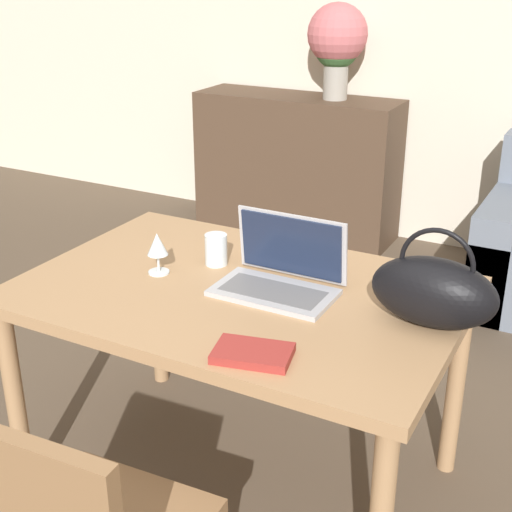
# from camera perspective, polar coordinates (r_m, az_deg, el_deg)

# --- Properties ---
(wall_back) EXTENTS (10.00, 0.06, 2.70)m
(wall_back) POSITION_cam_1_polar(r_m,az_deg,el_deg) (4.45, 16.19, 17.49)
(wall_back) COLOR beige
(wall_back) RESTS_ON ground_plane
(dining_table) EXTENTS (1.36, 0.91, 0.74)m
(dining_table) POSITION_cam_1_polar(r_m,az_deg,el_deg) (2.26, -1.30, -4.46)
(dining_table) COLOR #A87F56
(dining_table) RESTS_ON ground_plane
(sideboard) EXTENTS (1.31, 0.40, 0.90)m
(sideboard) POSITION_cam_1_polar(r_m,az_deg,el_deg) (4.66, 3.23, 7.23)
(sideboard) COLOR #4C3828
(sideboard) RESTS_ON ground_plane
(laptop) EXTENTS (0.37, 0.25, 0.23)m
(laptop) POSITION_cam_1_polar(r_m,az_deg,el_deg) (2.20, 2.10, -1.13)
(laptop) COLOR #ADADB2
(laptop) RESTS_ON dining_table
(drinking_glass) EXTENTS (0.08, 0.08, 0.11)m
(drinking_glass) POSITION_cam_1_polar(r_m,az_deg,el_deg) (2.38, -3.21, 0.52)
(drinking_glass) COLOR silver
(drinking_glass) RESTS_ON dining_table
(wine_glass) EXTENTS (0.07, 0.07, 0.14)m
(wine_glass) POSITION_cam_1_polar(r_m,az_deg,el_deg) (2.32, -7.89, 0.77)
(wine_glass) COLOR silver
(wine_glass) RESTS_ON dining_table
(handbag) EXTENTS (0.35, 0.17, 0.29)m
(handbag) POSITION_cam_1_polar(r_m,az_deg,el_deg) (2.03, 14.04, -2.75)
(handbag) COLOR black
(handbag) RESTS_ON dining_table
(flower_vase) EXTENTS (0.36, 0.36, 0.56)m
(flower_vase) POSITION_cam_1_polar(r_m,az_deg,el_deg) (4.42, 6.51, 16.74)
(flower_vase) COLOR #9E998E
(flower_vase) RESTS_ON sideboard
(book) EXTENTS (0.22, 0.17, 0.02)m
(book) POSITION_cam_1_polar(r_m,az_deg,el_deg) (1.85, -0.26, -7.80)
(book) COLOR maroon
(book) RESTS_ON dining_table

